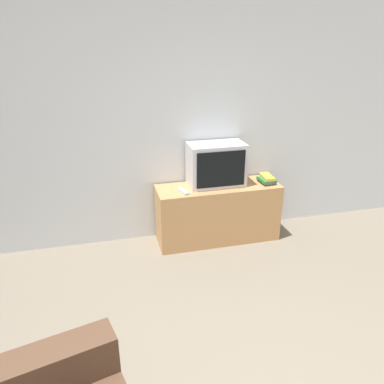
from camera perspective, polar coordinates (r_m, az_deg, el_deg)
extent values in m
cube|color=silver|center=(3.91, -7.64, 10.43)|extent=(9.00, 0.06, 2.60)
cube|color=tan|center=(4.14, 3.93, -3.15)|extent=(1.33, 0.43, 0.63)
cube|color=silver|center=(3.98, 3.69, 4.23)|extent=(0.59, 0.33, 0.45)
cube|color=black|center=(3.83, 4.46, 3.45)|extent=(0.51, 0.01, 0.37)
cube|color=#7A3884|center=(4.18, 11.16, 1.59)|extent=(0.13, 0.22, 0.02)
cube|color=#2D753D|center=(4.15, 11.30, 1.84)|extent=(0.16, 0.20, 0.03)
cube|color=gold|center=(4.16, 11.38, 2.30)|extent=(0.12, 0.22, 0.03)
cube|color=#B7B7B7|center=(3.84, -1.38, 0.13)|extent=(0.09, 0.20, 0.02)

